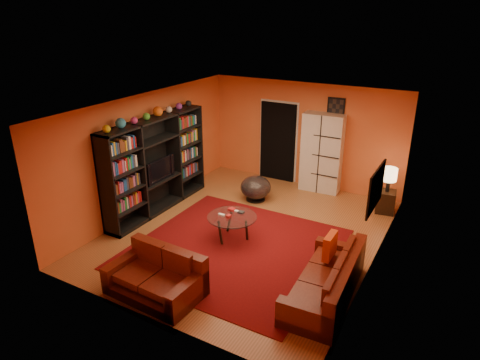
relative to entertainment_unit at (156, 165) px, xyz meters
The scene contains 20 objects.
floor 2.51m from the entertainment_unit, ahead, with size 6.00×6.00×0.00m, color brown.
ceiling 2.75m from the entertainment_unit, ahead, with size 6.00×6.00×0.00m, color white.
wall_back 3.77m from the entertainment_unit, 52.83° to the left, with size 6.00×6.00×0.00m, color #D9612F.
wall_front 3.77m from the entertainment_unit, 52.83° to the right, with size 6.00×6.00×0.00m, color #D9612F.
wall_left 0.34m from the entertainment_unit, behind, with size 6.00×6.00×0.00m, color #D9612F.
wall_right 4.78m from the entertainment_unit, ahead, with size 6.00×6.00×0.00m, color #D9612F.
rug 2.69m from the entertainment_unit, 16.42° to the right, with size 3.60×3.60×0.01m, color #51090B.
doorway 3.35m from the entertainment_unit, 61.98° to the left, with size 0.95×0.10×2.04m, color black.
wall_art_right 4.80m from the entertainment_unit, ahead, with size 0.03×1.00×0.70m, color black.
wall_art_back 4.36m from the entertainment_unit, 44.57° to the left, with size 0.42×0.03×0.52m, color black.
entertainment_unit is the anchor object (origin of this frame).
tv 0.10m from the entertainment_unit, 25.81° to the right, with size 0.11×0.88×0.50m, color black.
sofa 4.64m from the entertainment_unit, 15.60° to the right, with size 0.94×2.10×0.85m.
loveseat 3.21m from the entertainment_unit, 50.86° to the right, with size 1.52×0.95×0.85m.
throw_pillow 4.31m from the entertainment_unit, 10.06° to the right, with size 0.12×0.42×0.42m, color #E04618.
coffee_table 2.27m from the entertainment_unit, 10.24° to the right, with size 0.97×0.97×0.48m.
storage_cabinet 3.98m from the entertainment_unit, 44.75° to the left, with size 0.97×0.43×1.94m, color beige.
bowl_chair 2.37m from the entertainment_unit, 40.83° to the left, with size 0.72×0.72×0.59m.
side_table 5.15m from the entertainment_unit, 27.14° to the left, with size 0.40×0.40×0.50m, color black.
table_lamp 5.09m from the entertainment_unit, 27.14° to the left, with size 0.33×0.33×0.54m.
Camera 1 is at (3.64, -6.78, 4.28)m, focal length 32.00 mm.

